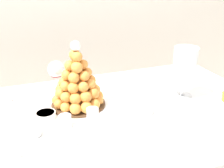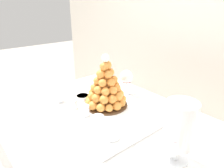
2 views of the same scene
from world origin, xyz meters
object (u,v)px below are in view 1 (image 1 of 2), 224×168
dessert_cup_centre (93,115)px  dessert_cup_right (146,108)px  macaron_goblet (185,67)px  dessert_cup_left (33,129)px  croquembouche (77,83)px  wine_glass (56,70)px  dessert_cup_mid_left (65,122)px  dessert_cup_mid_right (121,111)px  serving_tray (88,111)px  creme_brulee_ramekin (46,114)px

dessert_cup_centre → dessert_cup_right: 0.23m
macaron_goblet → dessert_cup_left: bearing=-171.3°
croquembouche → dessert_cup_right: 0.31m
dessert_cup_right → macaron_goblet: macaron_goblet is taller
dessert_cup_centre → wine_glass: 0.38m
dessert_cup_mid_left → dessert_cup_mid_right: 0.23m
croquembouche → serving_tray: bearing=-68.0°
dessert_cup_mid_left → creme_brulee_ramekin: (-0.06, 0.10, -0.01)m
croquembouche → dessert_cup_mid_left: (-0.09, -0.16, -0.09)m
croquembouche → dessert_cup_mid_right: size_ratio=5.22×
croquembouche → creme_brulee_ramekin: bearing=-159.5°
dessert_cup_left → macaron_goblet: macaron_goblet is taller
dessert_cup_right → wine_glass: (-0.31, 0.37, 0.08)m
dessert_cup_mid_left → croquembouche: bearing=60.1°
serving_tray → dessert_cup_left: size_ratio=11.22×
dessert_cup_left → wine_glass: size_ratio=0.36×
wine_glass → macaron_goblet: bearing=-26.3°
croquembouche → dessert_cup_left: croquembouche is taller
croquembouche → macaron_goblet: 0.50m
wine_glass → dessert_cup_right: bearing=-50.4°
dessert_cup_right → dessert_cup_centre: bearing=177.4°
creme_brulee_ramekin → macaron_goblet: bearing=-0.7°
serving_tray → creme_brulee_ramekin: bearing=178.9°
macaron_goblet → wine_glass: 0.62m
dessert_cup_mid_left → macaron_goblet: size_ratio=0.20×
dessert_cup_mid_right → macaron_goblet: macaron_goblet is taller
croquembouche → dessert_cup_centre: croquembouche is taller
dessert_cup_left → dessert_cup_centre: bearing=4.9°
croquembouche → dessert_cup_left: size_ratio=5.26×
dessert_cup_mid_right → dessert_cup_right: bearing=-3.7°
croquembouche → macaron_goblet: size_ratio=1.21×
dessert_cup_mid_right → wine_glass: wine_glass is taller
dessert_cup_centre → dessert_cup_mid_right: 0.12m
croquembouche → wine_glass: 0.22m
dessert_cup_mid_left → creme_brulee_ramekin: size_ratio=0.60×
croquembouche → dessert_cup_mid_right: 0.23m
dessert_cup_left → macaron_goblet: bearing=8.7°
dessert_cup_left → dessert_cup_centre: (0.23, 0.02, 0.00)m
macaron_goblet → croquembouche: bearing=172.5°
dessert_cup_left → wine_glass: 0.42m
serving_tray → macaron_goblet: bearing=-0.5°
croquembouche → dessert_cup_left: bearing=-140.8°
dessert_cup_mid_right → dessert_cup_right: size_ratio=0.89×
serving_tray → croquembouche: size_ratio=2.13×
dessert_cup_mid_left → wine_glass: wine_glass is taller
croquembouche → dessert_cup_right: size_ratio=4.62×
macaron_goblet → wine_glass: macaron_goblet is taller
croquembouche → dessert_cup_right: bearing=-33.1°
croquembouche → dessert_cup_centre: size_ratio=5.26×
dessert_cup_centre → wine_glass: (-0.08, 0.36, 0.08)m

